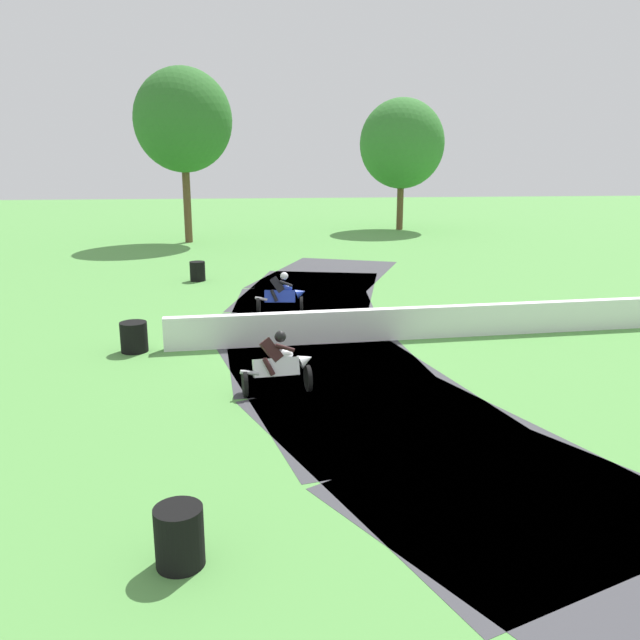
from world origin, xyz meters
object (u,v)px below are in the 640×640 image
Objects in this scene: tire_stack_mid_b at (179,536)px; tire_stack_near at (198,271)px; motorcycle_lead_blue at (282,294)px; motorcycle_chase_white at (279,364)px; tire_stack_mid_a at (134,337)px.

tire_stack_near is at bearing 93.76° from tire_stack_mid_b.
tire_stack_near is (-3.21, 6.03, -0.25)m from motorcycle_lead_blue.
tire_stack_mid_b is (-1.53, -6.15, -0.23)m from motorcycle_chase_white.
motorcycle_chase_white is at bearing 76.03° from tire_stack_mid_b.
motorcycle_lead_blue is at bearing 42.80° from tire_stack_mid_a.
tire_stack_mid_a is (-4.11, -3.80, -0.25)m from motorcycle_lead_blue.
motorcycle_lead_blue reaches higher than tire_stack_near.
motorcycle_lead_blue is at bearing 81.74° from tire_stack_mid_b.
tire_stack_near is at bearing 84.78° from tire_stack_mid_a.
tire_stack_near is at bearing 118.01° from motorcycle_lead_blue.
tire_stack_mid_a and tire_stack_mid_b have the same top height.
tire_stack_mid_a is at bearing -137.20° from motorcycle_lead_blue.
motorcycle_lead_blue is 7.19m from motorcycle_chase_white.
motorcycle_lead_blue is 2.13× the size of tire_stack_mid_b.
tire_stack_mid_b is at bearing -103.97° from motorcycle_chase_white.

